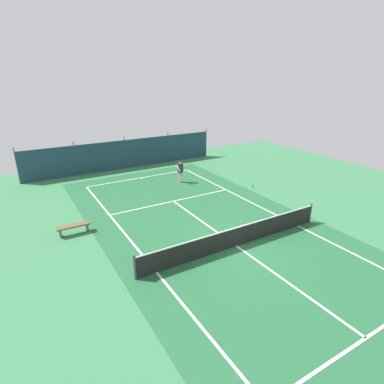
% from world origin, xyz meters
% --- Properties ---
extents(ground_plane, '(36.00, 36.00, 0.00)m').
position_xyz_m(ground_plane, '(0.00, 0.00, 0.00)').
color(ground_plane, '#387A4C').
extents(court_surface, '(11.02, 26.60, 0.01)m').
position_xyz_m(court_surface, '(0.00, 0.00, 0.00)').
color(court_surface, '#236038').
rests_on(court_surface, ground).
extents(tennis_net, '(10.12, 0.10, 1.10)m').
position_xyz_m(tennis_net, '(0.00, 0.00, 0.51)').
color(tennis_net, black).
rests_on(tennis_net, ground).
extents(back_fence, '(16.30, 0.98, 2.70)m').
position_xyz_m(back_fence, '(-0.00, 15.60, 0.67)').
color(back_fence, '#1E3D4C').
rests_on(back_fence, ground).
extents(tennis_player, '(0.68, 0.78, 1.64)m').
position_xyz_m(tennis_player, '(2.17, 9.44, 0.96)').
color(tennis_player, '#D8AD8C').
rests_on(tennis_player, ground).
extents(tennis_ball_near_player, '(0.07, 0.07, 0.07)m').
position_xyz_m(tennis_ball_near_player, '(0.73, 3.65, 0.03)').
color(tennis_ball_near_player, '#CCDB33').
rests_on(tennis_ball_near_player, ground).
extents(tennis_ball_midcourt, '(0.07, 0.07, 0.07)m').
position_xyz_m(tennis_ball_midcourt, '(-0.85, 8.65, 0.03)').
color(tennis_ball_midcourt, '#CCDB33').
rests_on(tennis_ball_midcourt, ground).
extents(tennis_ball_by_sideline, '(0.07, 0.07, 0.07)m').
position_xyz_m(tennis_ball_by_sideline, '(-4.05, 11.70, 0.03)').
color(tennis_ball_by_sideline, '#CCDB33').
rests_on(tennis_ball_by_sideline, ground).
extents(courtside_bench, '(1.60, 0.40, 0.49)m').
position_xyz_m(courtside_bench, '(-6.31, 5.13, 0.37)').
color(courtside_bench, brown).
rests_on(courtside_bench, ground).
extents(water_bottle, '(0.08, 0.08, 0.24)m').
position_xyz_m(water_bottle, '(6.05, 5.89, 0.12)').
color(water_bottle, '#338CD8').
rests_on(water_bottle, ground).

